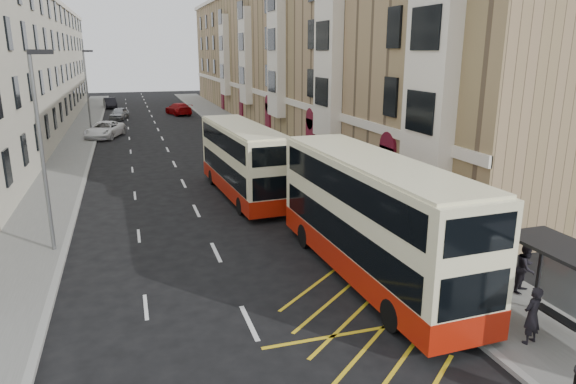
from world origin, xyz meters
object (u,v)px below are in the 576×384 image
object	(u,v)px
double_decker_front	(372,219)
double_decker_rear	(242,161)
street_lamp_near	(42,142)
car_dark	(110,103)
pedestrian_near	(532,315)
car_red	(179,109)
pedestrian_mid	(526,268)
pedestrian_far	(452,255)
street_lamp_far	(87,89)
white_van	(105,130)
car_silver	(119,114)

from	to	relation	value
double_decker_front	double_decker_rear	bearing A→B (deg)	97.66
street_lamp_near	car_dark	size ratio (longest dim) A/B	1.77
pedestrian_near	car_red	distance (m)	58.26
pedestrian_mid	pedestrian_far	distance (m)	2.42
street_lamp_far	pedestrian_far	size ratio (longest dim) A/B	4.21
street_lamp_far	pedestrian_near	bearing A→B (deg)	-71.96
pedestrian_near	street_lamp_far	bearing A→B (deg)	-85.77
street_lamp_near	pedestrian_far	size ratio (longest dim) A/B	4.21
double_decker_rear	white_van	distance (m)	25.50
double_decker_front	pedestrian_mid	bearing A→B (deg)	-35.57
car_silver	car_red	bearing A→B (deg)	33.78
pedestrian_near	car_red	world-z (taller)	pedestrian_near
pedestrian_near	white_van	world-z (taller)	pedestrian_near
double_decker_rear	pedestrian_near	xyz separation A→B (m)	(4.27, -17.64, -1.10)
pedestrian_near	white_van	xyz separation A→B (m)	(-12.42, 41.77, -0.23)
street_lamp_near	white_van	xyz separation A→B (m)	(1.15, 30.09, -3.87)
street_lamp_far	car_dark	world-z (taller)	street_lamp_far
pedestrian_near	pedestrian_far	bearing A→B (deg)	-108.12
pedestrian_mid	white_van	world-z (taller)	pedestrian_mid
street_lamp_near	street_lamp_far	size ratio (longest dim) A/B	1.00
car_red	white_van	bearing A→B (deg)	48.10
double_decker_front	car_red	world-z (taller)	double_decker_front
street_lamp_near	car_dark	distance (m)	57.78
street_lamp_near	pedestrian_mid	distance (m)	18.49
double_decker_rear	car_dark	distance (m)	52.34
white_van	car_red	xyz separation A→B (m)	(8.67, 16.36, 0.01)
street_lamp_far	white_van	bearing A→B (deg)	4.29
pedestrian_mid	pedestrian_near	bearing A→B (deg)	-157.98
street_lamp_near	pedestrian_near	distance (m)	18.27
street_lamp_far	pedestrian_near	xyz separation A→B (m)	(13.57, -41.68, -3.64)
car_silver	car_dark	bearing A→B (deg)	109.00
street_lamp_near	double_decker_front	size ratio (longest dim) A/B	0.71
double_decker_front	white_van	size ratio (longest dim) A/B	2.05
pedestrian_near	car_silver	world-z (taller)	pedestrian_near
car_dark	pedestrian_mid	bearing A→B (deg)	-84.45
double_decker_front	white_van	world-z (taller)	double_decker_front
car_dark	double_decker_rear	bearing A→B (deg)	-87.83
pedestrian_far	car_silver	xyz separation A→B (m)	(-11.46, 51.20, -0.37)
street_lamp_near	street_lamp_far	distance (m)	30.00
pedestrian_near	car_silver	bearing A→B (deg)	-92.45
double_decker_front	car_red	distance (m)	52.60
double_decker_front	pedestrian_mid	distance (m)	5.41
street_lamp_near	white_van	distance (m)	30.36
pedestrian_near	pedestrian_mid	size ratio (longest dim) A/B	0.98
double_decker_rear	pedestrian_mid	xyz separation A→B (m)	(6.43, -14.97, -1.08)
pedestrian_near	car_red	bearing A→B (deg)	-100.11
double_decker_front	car_dark	bearing A→B (deg)	97.12
street_lamp_far	car_dark	distance (m)	27.94
white_van	car_red	bearing A→B (deg)	80.23
street_lamp_far	car_red	xyz separation A→B (m)	(9.82, 16.45, -3.86)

